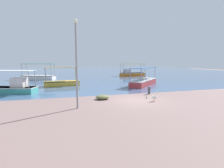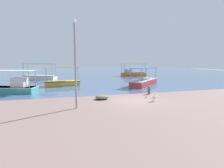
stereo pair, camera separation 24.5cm
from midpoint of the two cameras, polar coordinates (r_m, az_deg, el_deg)
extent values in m
plane|color=#7F6561|center=(15.28, 7.36, -5.33)|extent=(120.00, 120.00, 0.00)
cube|color=#445F86|center=(62.00, -10.97, 4.05)|extent=(110.00, 90.00, 0.00)
cube|color=teal|center=(21.81, -31.28, -1.67)|extent=(6.21, 3.48, 0.65)
cube|color=silver|center=(21.78, -31.33, -0.93)|extent=(6.26, 3.53, 0.08)
cylinder|color=#99999E|center=(19.68, -25.92, 1.27)|extent=(0.08, 0.08, 1.72)
cylinder|color=#99999E|center=(20.92, -24.13, 1.68)|extent=(0.08, 0.08, 1.72)
cube|color=silver|center=(21.63, -31.64, 3.74)|extent=(6.05, 3.51, 0.05)
cube|color=silver|center=(21.00, -28.35, 0.49)|extent=(1.68, 1.54, 1.01)
cube|color=#BD3939|center=(25.28, 10.02, 0.54)|extent=(6.12, 6.12, 0.81)
cube|color=silver|center=(25.25, 10.03, 1.36)|extent=(6.18, 6.17, 0.08)
cylinder|color=#99999E|center=(21.90, 9.28, 2.74)|extent=(0.08, 0.08, 1.63)
cylinder|color=#99999E|center=(22.44, 5.66, 2.90)|extent=(0.08, 0.08, 1.63)
cylinder|color=#99999E|center=(28.03, 13.61, 3.60)|extent=(0.08, 0.08, 1.63)
cylinder|color=#99999E|center=(28.45, 10.69, 3.72)|extent=(0.08, 0.08, 1.63)
cube|color=#2E5383|center=(25.13, 10.12, 5.21)|extent=(6.05, 6.05, 0.05)
cube|color=gold|center=(25.45, -16.36, 0.21)|extent=(4.83, 2.11, 0.64)
cube|color=black|center=(25.42, -16.38, 0.83)|extent=(4.87, 2.15, 0.08)
cylinder|color=#99999E|center=(26.33, -12.07, 3.32)|extent=(0.08, 0.08, 1.88)
cylinder|color=#99999E|center=(24.92, -11.49, 3.12)|extent=(0.08, 0.08, 1.88)
cylinder|color=#99999E|center=(25.93, -21.23, 2.93)|extent=(0.08, 0.08, 1.88)
cylinder|color=#99999E|center=(24.51, -21.18, 2.71)|extent=(0.08, 0.08, 1.88)
cube|color=olive|center=(25.29, -16.54, 5.21)|extent=(4.64, 2.19, 0.05)
cube|color=white|center=(35.67, -23.03, 1.97)|extent=(6.35, 4.19, 0.78)
cube|color=black|center=(35.65, -23.06, 2.53)|extent=(6.40, 4.25, 0.08)
cylinder|color=#99999E|center=(36.71, -27.53, 4.15)|extent=(0.08, 0.08, 2.14)
cylinder|color=#99999E|center=(37.77, -26.33, 4.28)|extent=(0.08, 0.08, 2.14)
cylinder|color=#99999E|center=(33.52, -19.57, 4.33)|extent=(0.08, 0.08, 2.14)
cylinder|color=#99999E|center=(34.67, -18.51, 4.46)|extent=(0.08, 0.08, 2.14)
cube|color=#127356|center=(35.56, -23.24, 6.07)|extent=(6.21, 4.19, 0.05)
cube|color=orange|center=(41.90, 6.46, 3.16)|extent=(5.90, 2.03, 0.71)
cube|color=silver|center=(41.88, 6.47, 3.59)|extent=(5.94, 2.08, 0.08)
cylinder|color=#99999E|center=(43.73, 9.23, 5.13)|extent=(0.08, 0.08, 2.10)
cylinder|color=#99999E|center=(42.31, 10.25, 5.04)|extent=(0.08, 0.08, 2.10)
cylinder|color=#99999E|center=(41.52, 2.66, 5.11)|extent=(0.08, 0.08, 2.10)
cylinder|color=#99999E|center=(40.02, 3.49, 5.02)|extent=(0.08, 0.08, 2.10)
cube|color=olive|center=(41.80, 6.51, 6.56)|extent=(5.70, 2.13, 0.05)
cube|color=silver|center=(41.31, 4.82, 4.24)|extent=(1.44, 1.34, 0.89)
cylinder|color=#E0997A|center=(15.26, 13.04, -5.06)|extent=(0.03, 0.03, 0.22)
cylinder|color=#E0997A|center=(15.18, 13.27, -5.13)|extent=(0.03, 0.03, 0.22)
ellipsoid|color=white|center=(15.19, 13.27, -4.17)|extent=(0.60, 0.37, 0.32)
ellipsoid|color=white|center=(15.03, 12.52, -4.19)|extent=(0.18, 0.14, 0.10)
cylinder|color=white|center=(15.24, 13.75, -3.28)|extent=(0.07, 0.07, 0.26)
sphere|color=white|center=(15.21, 13.76, -2.68)|extent=(0.11, 0.11, 0.11)
cone|color=#E5933F|center=(15.32, 14.24, -2.66)|extent=(0.31, 0.10, 0.06)
cylinder|color=gray|center=(12.49, -12.03, 5.50)|extent=(0.14, 0.14, 5.93)
sphere|color=#EAEACC|center=(12.78, -12.42, 19.43)|extent=(0.28, 0.28, 0.28)
cylinder|color=#47474C|center=(18.38, 11.63, -2.26)|extent=(0.26, 0.26, 0.64)
sphere|color=#4C4C51|center=(18.33, 11.66, -1.17)|extent=(0.28, 0.28, 0.28)
ellipsoid|color=#656B42|center=(15.59, -3.54, -4.27)|extent=(1.21, 1.03, 0.40)
cylinder|color=#3F7F4C|center=(16.12, 10.76, -4.38)|extent=(0.07, 0.07, 0.20)
cylinder|color=#3F7F4C|center=(16.09, 10.77, -3.90)|extent=(0.03, 0.03, 0.07)
camera|label=1|loc=(0.12, -90.36, -0.05)|focal=28.00mm
camera|label=2|loc=(0.12, 89.64, 0.05)|focal=28.00mm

